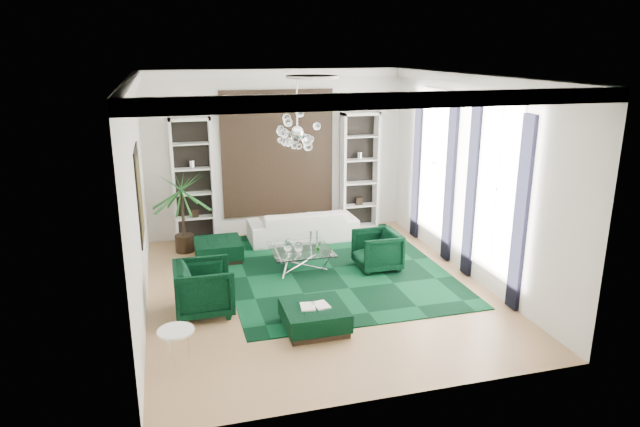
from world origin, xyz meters
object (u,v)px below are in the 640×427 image
object	(u,v)px
side_table	(177,347)
ottoman_front	(314,318)
coffee_table	(301,258)
sofa	(303,225)
ottoman_side	(218,250)
armchair_left	(204,288)
armchair_right	(377,250)
palm	(182,202)

from	to	relation	value
side_table	ottoman_front	bearing A→B (deg)	11.93
coffee_table	ottoman_front	world-z (taller)	coffee_table
sofa	ottoman_side	bearing A→B (deg)	20.82
ottoman_side	armchair_left	bearing A→B (deg)	-100.87
sofa	coffee_table	world-z (taller)	sofa
coffee_table	ottoman_front	xyz separation A→B (m)	(-0.40, -2.56, -0.01)
armchair_right	palm	bearing A→B (deg)	-119.36
sofa	ottoman_front	xyz separation A→B (m)	(-0.84, -4.22, -0.16)
side_table	palm	xyz separation A→B (m)	(0.31, 4.61, 0.86)
armchair_right	ottoman_front	size ratio (longest dim) A/B	0.88
coffee_table	side_table	bearing A→B (deg)	-129.80
sofa	palm	world-z (taller)	palm
armchair_left	coffee_table	distance (m)	2.53
sofa	armchair_right	xyz separation A→B (m)	(1.01, -2.10, 0.03)
palm	ottoman_side	bearing A→B (deg)	-47.34
side_table	armchair_right	bearing A→B (deg)	32.95
armchair_right	ottoman_front	bearing A→B (deg)	-41.14
ottoman_front	coffee_table	bearing A→B (deg)	81.19
sofa	armchair_left	xyz separation A→B (m)	(-2.45, -3.18, 0.08)
coffee_table	side_table	xyz separation A→B (m)	(-2.50, -3.00, 0.04)
ottoman_front	ottoman_side	bearing A→B (deg)	108.24
armchair_left	coffee_table	world-z (taller)	armchair_left
armchair_left	coffee_table	bearing A→B (deg)	-52.86
ottoman_front	palm	world-z (taller)	palm
sofa	side_table	xyz separation A→B (m)	(-2.95, -4.66, -0.11)
sofa	armchair_left	distance (m)	4.02
sofa	armchair_right	distance (m)	2.33
sofa	armchair_right	world-z (taller)	armchair_right
sofa	side_table	world-z (taller)	sofa
coffee_table	ottoman_side	size ratio (longest dim) A/B	1.27
armchair_left	side_table	xyz separation A→B (m)	(-0.50, -1.48, -0.19)
armchair_right	palm	distance (m)	4.24
palm	ottoman_front	bearing A→B (deg)	-66.75
ottoman_front	palm	distance (m)	4.63
sofa	coffee_table	xyz separation A→B (m)	(-0.45, -1.66, -0.15)
armchair_right	coffee_table	world-z (taller)	armchair_right
armchair_left	armchair_right	size ratio (longest dim) A/B	1.13
ottoman_front	sofa	bearing A→B (deg)	78.70
ottoman_side	side_table	distance (m)	4.03
armchair_right	ottoman_side	world-z (taller)	armchair_right
sofa	side_table	distance (m)	5.52
armchair_left	armchair_right	world-z (taller)	armchair_left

